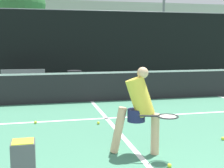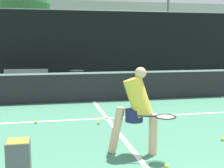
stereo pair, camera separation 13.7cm
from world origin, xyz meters
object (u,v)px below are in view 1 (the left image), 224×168
object	(u,v)px
ball_hopper	(24,168)
trash_bin	(74,81)
player_practicing	(139,108)
courtside_bench	(23,80)

from	to	relation	value
ball_hopper	trash_bin	world-z (taller)	trash_bin
player_practicing	ball_hopper	size ratio (longest dim) A/B	2.09
courtside_bench	trash_bin	size ratio (longest dim) A/B	2.08
player_practicing	trash_bin	world-z (taller)	player_practicing
ball_hopper	courtside_bench	distance (m)	8.42
ball_hopper	courtside_bench	world-z (taller)	courtside_bench
ball_hopper	trash_bin	bearing A→B (deg)	79.73
ball_hopper	trash_bin	size ratio (longest dim) A/B	0.89
player_practicing	ball_hopper	bearing A→B (deg)	-129.00
player_practicing	ball_hopper	xyz separation A→B (m)	(-1.82, -1.13, -0.43)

